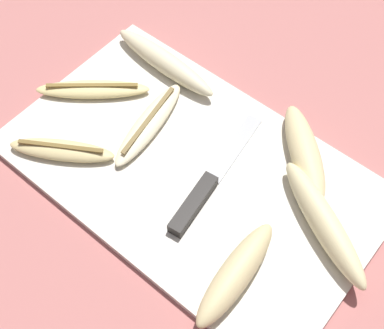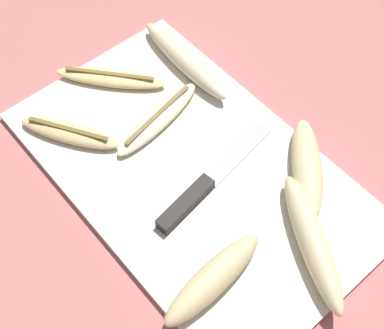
% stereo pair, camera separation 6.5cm
% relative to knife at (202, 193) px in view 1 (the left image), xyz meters
% --- Properties ---
extents(ground_plane, '(4.00, 4.00, 0.00)m').
position_rel_knife_xyz_m(ground_plane, '(-0.04, 0.02, -0.02)').
color(ground_plane, '#B76B66').
extents(cutting_board, '(0.52, 0.31, 0.01)m').
position_rel_knife_xyz_m(cutting_board, '(-0.04, 0.02, -0.01)').
color(cutting_board, silver).
rests_on(cutting_board, ground_plane).
extents(knife, '(0.05, 0.22, 0.02)m').
position_rel_knife_xyz_m(knife, '(0.00, 0.00, 0.00)').
color(knife, black).
rests_on(knife, cutting_board).
extents(banana_bright_far, '(0.07, 0.17, 0.02)m').
position_rel_knife_xyz_m(banana_bright_far, '(-0.13, 0.04, 0.00)').
color(banana_bright_far, beige).
rests_on(banana_bright_far, cutting_board).
extents(banana_spotted_left, '(0.15, 0.11, 0.02)m').
position_rel_knife_xyz_m(banana_spotted_left, '(-0.19, -0.07, 0.00)').
color(banana_spotted_left, '#DBC684').
rests_on(banana_spotted_left, cutting_board).
extents(banana_soft_right, '(0.19, 0.12, 0.04)m').
position_rel_knife_xyz_m(banana_soft_right, '(0.15, 0.06, 0.01)').
color(banana_soft_right, beige).
rests_on(banana_soft_right, cutting_board).
extents(banana_mellow_near, '(0.05, 0.16, 0.04)m').
position_rel_knife_xyz_m(banana_mellow_near, '(0.11, -0.07, 0.01)').
color(banana_mellow_near, beige).
rests_on(banana_mellow_near, cutting_board).
extents(banana_golden_short, '(0.15, 0.14, 0.02)m').
position_rel_knife_xyz_m(banana_golden_short, '(-0.24, 0.03, 0.00)').
color(banana_golden_short, '#EDD689').
rests_on(banana_golden_short, cutting_board).
extents(banana_pale_long, '(0.20, 0.04, 0.03)m').
position_rel_knife_xyz_m(banana_pale_long, '(-0.19, 0.14, 0.01)').
color(banana_pale_long, beige).
rests_on(banana_pale_long, cutting_board).
extents(banana_ripe_center, '(0.15, 0.14, 0.04)m').
position_rel_knife_xyz_m(banana_ripe_center, '(0.07, 0.14, 0.01)').
color(banana_ripe_center, beige).
rests_on(banana_ripe_center, cutting_board).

